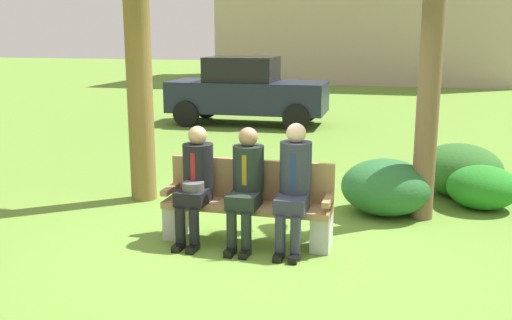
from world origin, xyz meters
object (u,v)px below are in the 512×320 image
Objects in this scene: seated_man_left at (195,178)px; shrub_near_bench at (386,187)px; park_bench at (248,204)px; shrub_far_lawn at (483,187)px; seated_man_right at (294,181)px; parked_car_near at (247,91)px; seated_man_middle at (246,181)px; shrub_mid_lawn at (459,170)px.

seated_man_left is 1.12× the size of shrub_near_bench.
park_bench reaches higher than shrub_far_lawn.
seated_man_right is 8.72m from parked_car_near.
seated_man_left is 2.54m from shrub_near_bench.
seated_man_middle is 1.13× the size of shrub_near_bench.
shrub_near_bench is (2.01, 1.51, -0.36)m from seated_man_left.
seated_man_middle is (0.58, 0.01, 0.01)m from seated_man_left.
seated_man_left is 0.33× the size of parked_car_near.
shrub_near_bench is 1.52m from shrub_mid_lawn.
shrub_mid_lawn is (2.42, 2.54, -0.05)m from park_bench.
seated_man_right is at bearing 0.67° from seated_man_left.
park_bench is 1.38× the size of seated_man_right.
seated_man_right reaches higher than shrub_mid_lawn.
parked_car_near reaches higher than seated_man_right.
shrub_far_lawn is (2.67, 1.95, -0.13)m from park_bench.
parked_car_near is at bearing 128.60° from shrub_far_lawn.
seated_man_right is (0.52, 0.01, 0.03)m from seated_man_middle.
shrub_mid_lawn reaches higher than shrub_near_bench.
seated_man_middle is at bearing 0.67° from seated_man_left.
park_bench reaches higher than shrub_mid_lawn.
shrub_far_lawn is 0.24× the size of parked_car_near.
shrub_far_lawn is at bearing 37.98° from seated_man_middle.
seated_man_right is 1.14× the size of shrub_mid_lawn.
seated_man_right is (1.10, 0.01, 0.04)m from seated_man_left.
seated_man_left is 1.07× the size of shrub_mid_lawn.
seated_man_left is 0.95× the size of seated_man_right.
seated_man_right reaches higher than shrub_far_lawn.
seated_man_middle is 3.61m from shrub_mid_lawn.
park_bench is 0.64m from seated_man_right.
parked_car_near reaches higher than shrub_far_lawn.
parked_car_near is (-2.28, 8.26, 0.12)m from seated_man_middle.
seated_man_middle reaches higher than shrub_far_lawn.
park_bench is 3.31m from shrub_far_lawn.
seated_man_middle is 0.33× the size of parked_car_near.
shrub_far_lawn is at bearing -67.02° from shrub_mid_lawn.
seated_man_left reaches higher than shrub_far_lawn.
shrub_far_lawn is (1.23, 0.57, -0.07)m from shrub_near_bench.
seated_man_left is (-0.57, -0.13, 0.29)m from park_bench.
seated_man_right reaches higher than shrub_near_bench.
park_bench is 0.33m from seated_man_middle.
shrub_near_bench is at bearing -129.90° from shrub_mid_lawn.
seated_man_middle reaches higher than seated_man_left.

